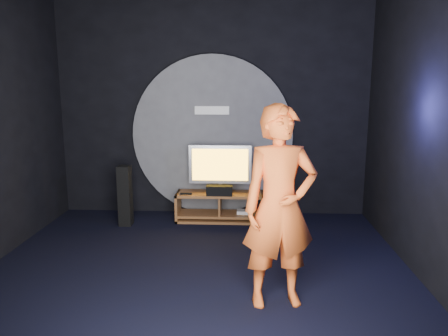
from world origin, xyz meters
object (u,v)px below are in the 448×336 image
Objects in this scene: media_console at (220,208)px; player at (280,207)px; subwoofer at (277,212)px; tv at (220,167)px; tower_speaker_right at (271,200)px; tower_speaker_left at (125,196)px.

media_console is 2.81m from player.
player is at bearing -93.82° from subwoofer.
player is at bearing -74.38° from media_console.
player is (0.73, -2.59, 0.79)m from media_console.
tv is 0.99m from tower_speaker_right.
media_console is 0.91m from tower_speaker_right.
player reaches higher than tower_speaker_left.
media_console is at bearing 11.73° from tower_speaker_left.
tower_speaker_left is (-1.44, -0.30, 0.27)m from media_console.
subwoofer is at bearing -3.79° from media_console.
player is (-0.17, -2.53, 0.83)m from subwoofer.
subwoofer is at bearing 70.50° from tower_speaker_right.
tower_speaker_left is at bearing 177.30° from tower_speaker_right.
player is at bearing -46.70° from tower_speaker_left.
media_console is 0.90m from subwoofer.
tower_speaker_right is 2.25m from player.
tower_speaker_right is 0.47× the size of player.
tower_speaker_left is 1.00× the size of tower_speaker_right.
tv is 1.15m from subwoofer.
tv is 1.53m from tower_speaker_left.
tower_speaker_left is 2.21m from tower_speaker_right.
subwoofer is 2.67m from player.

